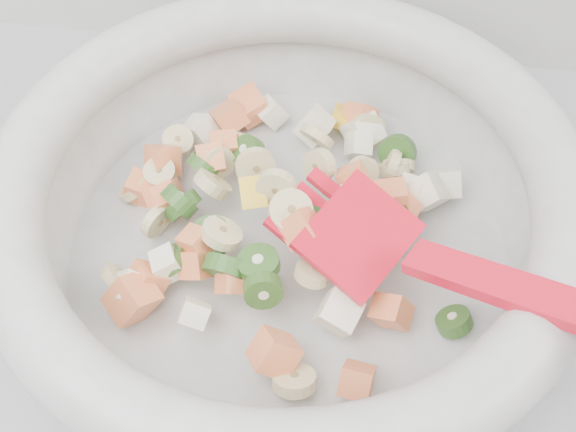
# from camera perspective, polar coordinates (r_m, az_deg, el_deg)

# --- Properties ---
(mixing_bowl) EXTENTS (0.46, 0.38, 0.15)m
(mixing_bowl) POSITION_cam_1_polar(r_m,az_deg,el_deg) (0.46, 0.03, 0.79)
(mixing_bowl) COLOR silver
(mixing_bowl) RESTS_ON counter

